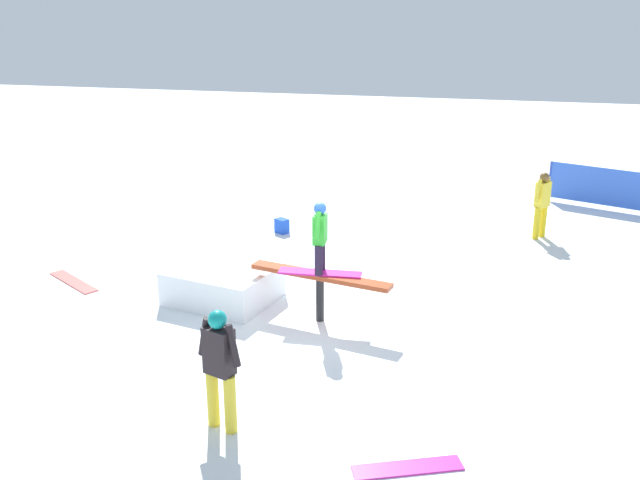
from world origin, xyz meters
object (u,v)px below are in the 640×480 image
bystander_black (220,364)px  backpack_on_snow (282,226)px  bystander_yellow (542,201)px  loose_snowboard_magenta (407,468)px  rail_feature (320,281)px  loose_snowboard_coral (73,282)px  main_rider_on_rail (320,240)px

bystander_black → backpack_on_snow: bystander_black is taller
bystander_yellow → loose_snowboard_magenta: 9.58m
rail_feature → loose_snowboard_coral: size_ratio=1.69×
main_rider_on_rail → loose_snowboard_magenta: (1.99, -3.75, -1.46)m
main_rider_on_rail → rail_feature: bearing=0.0°
loose_snowboard_magenta → backpack_on_snow: bearing=-87.0°
bystander_yellow → main_rider_on_rail: bearing=-0.2°
bystander_yellow → backpack_on_snow: (-5.92, -1.08, -0.70)m
bystander_black → bystander_yellow: 10.05m
rail_feature → bystander_yellow: bystander_yellow is taller
backpack_on_snow → bystander_yellow: bearing=41.8°
backpack_on_snow → main_rider_on_rail: bearing=-34.2°
backpack_on_snow → rail_feature: bearing=-34.2°
main_rider_on_rail → bystander_yellow: main_rider_on_rail is taller
bystander_yellow → bystander_black: bearing=9.0°
main_rider_on_rail → backpack_on_snow: main_rider_on_rail is taller
bystander_yellow → backpack_on_snow: 6.06m
main_rider_on_rail → bystander_black: bearing=-101.2°
rail_feature → main_rider_on_rail: (0.00, 0.00, 0.74)m
main_rider_on_rail → bystander_yellow: bearing=51.5°
bystander_yellow → loose_snowboard_coral: 10.36m
rail_feature → backpack_on_snow: (-2.05, 4.53, -0.57)m
rail_feature → main_rider_on_rail: main_rider_on_rail is taller
loose_snowboard_magenta → loose_snowboard_coral: size_ratio=0.88×
main_rider_on_rail → bystander_black: main_rider_on_rail is taller
rail_feature → bystander_yellow: size_ratio=1.64×
bystander_yellow → rail_feature: bearing=-0.2°
rail_feature → loose_snowboard_magenta: (1.99, -3.75, -0.72)m
rail_feature → bystander_yellow: (3.87, 5.60, 0.14)m
rail_feature → loose_snowboard_magenta: rail_feature is taller
rail_feature → loose_snowboard_magenta: size_ratio=1.93×
bystander_black → bystander_yellow: bearing=84.0°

